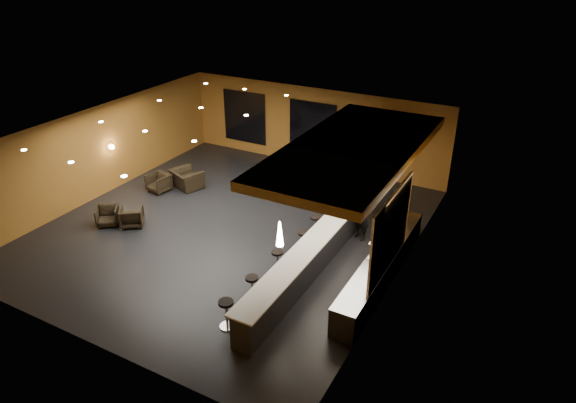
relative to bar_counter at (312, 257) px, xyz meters
The scene contains 35 objects.
floor 3.82m from the bar_counter, 164.68° to the left, with size 12.00×13.00×0.10m, color black.
ceiling 4.86m from the bar_counter, 164.68° to the left, with size 12.00×13.00×0.10m, color black.
wall_back 8.48m from the bar_counter, 115.80° to the left, with size 12.00×0.10×3.50m, color #A16524.
wall_front 6.76m from the bar_counter, 123.33° to the right, with size 12.00×0.10×3.50m, color #A16524.
wall_left 9.83m from the bar_counter, behind, with size 0.10×13.00×3.50m, color #A16524.
wall_right 2.88m from the bar_counter, 22.62° to the left, with size 0.10×13.00×3.50m, color #A16524.
wood_soffit 3.51m from the bar_counter, 80.07° to the left, with size 3.60×8.00×0.28m, color #B07E33.
window_left 10.39m from the bar_counter, 133.86° to the left, with size 2.20×0.06×2.40m, color black.
window_center 8.37m from the bar_counter, 116.13° to the left, with size 2.20×0.06×2.40m, color black.
window_right 7.56m from the bar_counter, 94.99° to the left, with size 2.20×0.06×2.40m, color black.
tile_backsplash 2.75m from the bar_counter, ahead, with size 0.06×3.20×2.40m, color white.
bar_counter is the anchor object (origin of this frame).
bar_top 0.52m from the bar_counter, ahead, with size 0.78×8.10×0.05m, color white.
prep_counter 2.06m from the bar_counter, 14.04° to the left, with size 0.70×6.00×0.86m, color black.
prep_top 2.10m from the bar_counter, 14.04° to the left, with size 0.72×6.00×0.03m, color silver.
wall_shelf_lower 2.44m from the bar_counter, ahead, with size 0.30×1.50×0.03m, color silver.
wall_shelf_upper 2.67m from the bar_counter, ahead, with size 0.30×1.50×0.03m, color silver.
column 4.77m from the bar_counter, 90.00° to the left, with size 0.60×0.60×3.50m, color olive.
wall_sconce 9.73m from the bar_counter, behind, with size 0.22×0.22×0.22m, color #FFE5B2.
pendant_0 2.72m from the bar_counter, 90.00° to the right, with size 0.20×0.20×0.70m, color white.
pendant_1 1.92m from the bar_counter, 90.00° to the left, with size 0.20×0.20×0.70m, color white.
pendant_2 3.52m from the bar_counter, 90.00° to the left, with size 0.20×0.20×0.70m, color white.
staff_a 2.59m from the bar_counter, 76.39° to the left, with size 0.66×0.44×1.82m, color black.
staff_b 3.77m from the bar_counter, 66.85° to the left, with size 0.81×0.63×1.68m, color black.
staff_c 3.20m from the bar_counter, 59.81° to the left, with size 0.83×0.54×1.71m, color black.
armchair_a 7.69m from the bar_counter, behind, with size 0.73×0.75×0.68m, color black.
armchair_b 6.85m from the bar_counter, behind, with size 0.76×0.78×0.71m, color black.
armchair_c 8.14m from the bar_counter, 165.06° to the left, with size 0.78×0.80×0.73m, color black.
armchair_d 7.66m from the bar_counter, 157.69° to the left, with size 1.18×1.03×0.76m, color black.
bar_stool_0 3.46m from the bar_counter, 103.84° to the right, with size 0.42×0.42×0.83m.
bar_stool_1 2.25m from the bar_counter, 112.34° to the right, with size 0.39×0.39×0.76m.
bar_stool_2 1.07m from the bar_counter, 149.04° to the right, with size 0.36×0.36×0.72m.
bar_stool_3 1.02m from the bar_counter, 131.34° to the left, with size 0.39×0.39×0.78m.
bar_stool_4 2.09m from the bar_counter, 112.98° to the left, with size 0.38×0.38×0.75m.
bar_stool_5 3.55m from the bar_counter, 101.81° to the left, with size 0.39×0.39×0.76m.
Camera 1 is at (9.19, -12.82, 9.03)m, focal length 32.00 mm.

